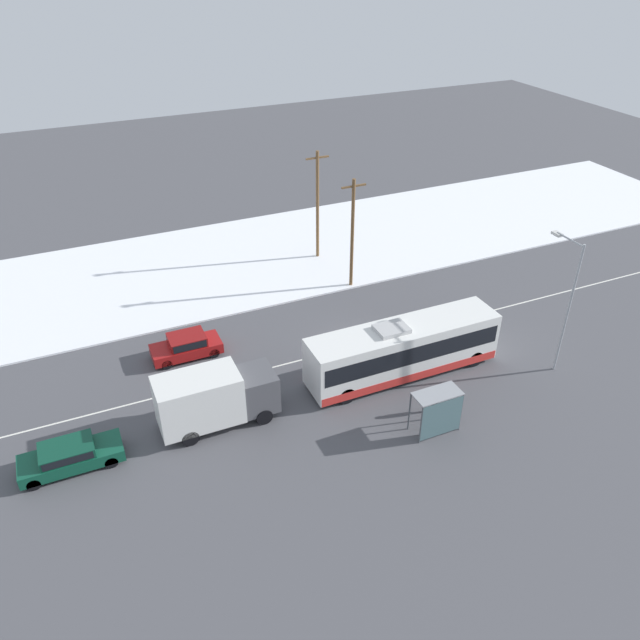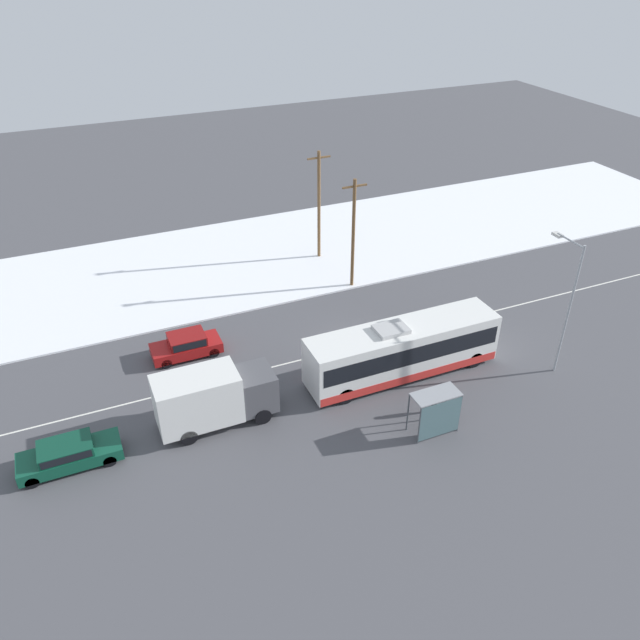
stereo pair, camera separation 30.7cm
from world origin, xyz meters
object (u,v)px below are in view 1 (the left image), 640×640
(streetlamp, at_px, (567,292))
(utility_pole_snowlot, at_px, (318,204))
(utility_pole_roadside, at_px, (352,233))
(parked_car_near_truck, at_px, (70,455))
(pedestrian_at_stop, at_px, (436,396))
(box_truck, at_px, (214,397))
(sedan_car, at_px, (187,345))
(city_bus, at_px, (403,349))
(bus_shelter, at_px, (439,408))

(streetlamp, bearing_deg, utility_pole_snowlot, 110.16)
(streetlamp, height_order, utility_pole_roadside, streetlamp)
(parked_car_near_truck, bearing_deg, utility_pole_snowlot, 38.45)
(pedestrian_at_stop, distance_m, utility_pole_snowlot, 19.78)
(box_truck, bearing_deg, sedan_car, 89.37)
(city_bus, bearing_deg, sedan_car, 148.57)
(city_bus, relative_size, utility_pole_snowlot, 1.35)
(streetlamp, xyz_separation_m, utility_pole_roadside, (-6.52, 13.45, -0.80))
(pedestrian_at_stop, bearing_deg, bus_shelter, -119.88)
(parked_car_near_truck, bearing_deg, sedan_car, 42.87)
(sedan_car, distance_m, parked_car_near_truck, 10.00)
(parked_car_near_truck, xyz_separation_m, streetlamp, (26.78, -2.86, 4.27))
(pedestrian_at_stop, height_order, bus_shelter, bus_shelter)
(bus_shelter, bearing_deg, utility_pole_roadside, 79.71)
(city_bus, height_order, utility_pole_snowlot, utility_pole_snowlot)
(sedan_car, relative_size, parked_car_near_truck, 0.87)
(sedan_car, height_order, utility_pole_roadside, utility_pole_roadside)
(pedestrian_at_stop, bearing_deg, utility_pole_snowlot, 85.15)
(box_truck, distance_m, bus_shelter, 11.45)
(streetlamp, bearing_deg, box_truck, 171.11)
(utility_pole_snowlot, bearing_deg, city_bus, -95.73)
(pedestrian_at_stop, xyz_separation_m, utility_pole_snowlot, (1.65, 19.41, 3.44))
(utility_pole_roadside, bearing_deg, parked_car_near_truck, -152.40)
(utility_pole_snowlot, bearing_deg, bus_shelter, -96.85)
(bus_shelter, bearing_deg, parked_car_near_truck, 163.67)
(utility_pole_roadside, bearing_deg, streetlamp, -64.13)
(pedestrian_at_stop, bearing_deg, parked_car_near_truck, 168.88)
(bus_shelter, relative_size, utility_pole_snowlot, 0.29)
(parked_car_near_truck, bearing_deg, utility_pole_roadside, 27.60)
(box_truck, distance_m, streetlamp, 20.03)
(city_bus, xyz_separation_m, sedan_car, (-11.01, 6.73, -0.87))
(city_bus, bearing_deg, utility_pole_snowlot, 84.27)
(city_bus, xyz_separation_m, utility_pole_snowlot, (1.58, 15.75, 2.77))
(streetlamp, xyz_separation_m, utility_pole_snowlot, (-6.86, 18.68, -0.59))
(parked_car_near_truck, relative_size, streetlamp, 0.59)
(utility_pole_roadside, xyz_separation_m, utility_pole_snowlot, (-0.33, 5.23, 0.21))
(sedan_car, bearing_deg, parked_car_near_truck, 42.87)
(utility_pole_roadside, relative_size, utility_pole_snowlot, 0.95)
(utility_pole_roadside, distance_m, utility_pole_snowlot, 5.24)
(city_bus, distance_m, parked_car_near_truck, 18.36)
(bus_shelter, relative_size, streetlamp, 0.30)
(city_bus, relative_size, box_truck, 1.85)
(box_truck, bearing_deg, bus_shelter, -27.54)
(box_truck, bearing_deg, utility_pole_roadside, 38.65)
(pedestrian_at_stop, xyz_separation_m, utility_pole_roadside, (1.98, 14.18, 3.22))
(sedan_car, distance_m, streetlamp, 22.13)
(bus_shelter, bearing_deg, sedan_car, 130.26)
(bus_shelter, xyz_separation_m, streetlamp, (9.37, 2.24, 3.35))
(sedan_car, bearing_deg, utility_pole_roadside, -163.67)
(city_bus, height_order, sedan_car, city_bus)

